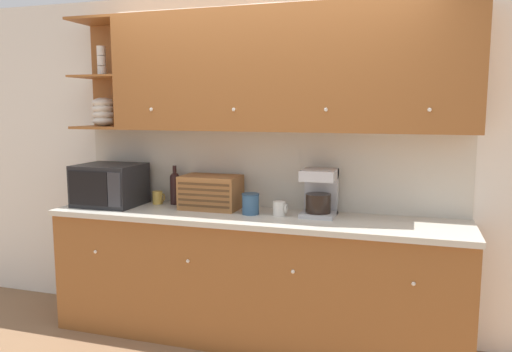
% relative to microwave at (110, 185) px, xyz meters
% --- Properties ---
extents(ground_plane, '(24.00, 24.00, 0.00)m').
position_rel_microwave_xyz_m(ground_plane, '(1.20, 0.29, -1.12)').
color(ground_plane, '#896647').
extents(wall_back, '(5.43, 0.06, 2.60)m').
position_rel_microwave_xyz_m(wall_back, '(1.20, 0.32, 0.18)').
color(wall_back, white).
rests_on(wall_back, ground_plane).
extents(counter_unit, '(3.05, 0.63, 0.95)m').
position_rel_microwave_xyz_m(counter_unit, '(1.20, -0.01, -0.64)').
color(counter_unit, '#935628').
rests_on(counter_unit, ground_plane).
extents(backsplash_panel, '(3.03, 0.01, 0.61)m').
position_rel_microwave_xyz_m(backsplash_panel, '(1.20, 0.28, 0.14)').
color(backsplash_panel, beige).
rests_on(backsplash_panel, counter_unit).
extents(upper_cabinets, '(3.03, 0.38, 0.86)m').
position_rel_microwave_xyz_m(upper_cabinets, '(1.36, 0.11, 0.87)').
color(upper_cabinets, '#935628').
rests_on(upper_cabinets, backsplash_panel).
extents(microwave, '(0.49, 0.43, 0.33)m').
position_rel_microwave_xyz_m(microwave, '(0.00, 0.00, 0.00)').
color(microwave, black).
rests_on(microwave, counter_unit).
extents(mug, '(0.09, 0.08, 0.10)m').
position_rel_microwave_xyz_m(mug, '(0.34, 0.15, -0.11)').
color(mug, gold).
rests_on(mug, counter_unit).
extents(wine_bottle, '(0.08, 0.08, 0.31)m').
position_rel_microwave_xyz_m(wine_bottle, '(0.48, 0.18, -0.02)').
color(wine_bottle, black).
rests_on(wine_bottle, counter_unit).
extents(bread_box, '(0.45, 0.29, 0.26)m').
position_rel_microwave_xyz_m(bread_box, '(0.83, 0.10, -0.04)').
color(bread_box, '#996033').
rests_on(bread_box, counter_unit).
extents(storage_canister, '(0.13, 0.13, 0.15)m').
position_rel_microwave_xyz_m(storage_canister, '(1.18, -0.00, -0.09)').
color(storage_canister, '#33567A').
rests_on(storage_canister, counter_unit).
extents(mug_blue_second, '(0.10, 0.09, 0.10)m').
position_rel_microwave_xyz_m(mug_blue_second, '(1.40, 0.02, -0.11)').
color(mug_blue_second, silver).
rests_on(mug_blue_second, counter_unit).
extents(coffee_maker, '(0.24, 0.26, 0.34)m').
position_rel_microwave_xyz_m(coffee_maker, '(1.67, 0.11, 0.01)').
color(coffee_maker, '#B7B7BC').
rests_on(coffee_maker, counter_unit).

